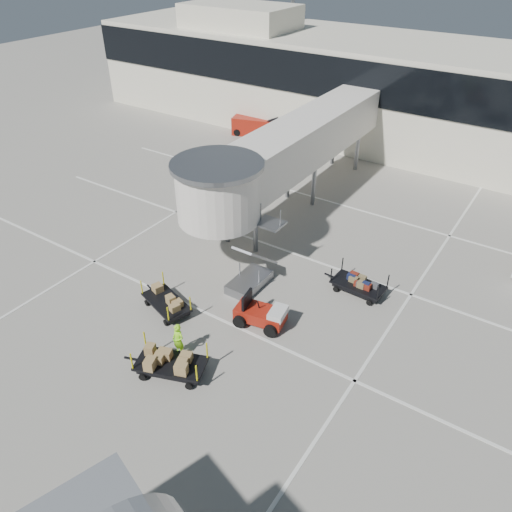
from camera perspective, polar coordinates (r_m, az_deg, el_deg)
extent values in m
plane|color=#9B958B|center=(22.80, -5.02, -10.95)|extent=(140.00, 140.00, 0.00)
cube|color=silver|center=(23.93, -2.06, -8.15)|extent=(40.00, 0.15, 0.02)
cube|color=silver|center=(28.68, 6.06, -0.30)|extent=(40.00, 0.15, 0.02)
cube|color=silver|center=(34.21, 11.69, 5.19)|extent=(40.00, 0.15, 0.02)
cube|color=silver|center=(27.85, 17.96, -3.17)|extent=(0.15, 30.00, 0.02)
cube|color=silver|center=(34.31, -7.99, 5.68)|extent=(0.15, 30.00, 0.02)
cube|color=beige|center=(45.25, 19.75, 16.55)|extent=(64.00, 12.00, 8.00)
cube|color=black|center=(39.09, 17.65, 17.50)|extent=(64.00, 0.12, 3.20)
cube|color=beige|center=(49.91, -1.83, 25.73)|extent=(10.00, 6.00, 2.00)
cylinder|color=gray|center=(54.08, 4.15, 24.69)|extent=(0.36, 0.36, 15.00)
cube|color=silver|center=(33.11, 5.37, 12.96)|extent=(3.00, 18.00, 2.80)
cylinder|color=silver|center=(26.17, -4.34, 7.15)|extent=(4.40, 4.40, 3.00)
cylinder|color=gray|center=(25.50, -4.50, 10.36)|extent=(4.80, 4.80, 0.25)
cylinder|color=gray|center=(29.45, -3.30, 4.13)|extent=(0.28, 0.28, 2.90)
cylinder|color=gray|center=(28.45, -0.05, 3.04)|extent=(0.28, 0.28, 2.90)
cylinder|color=gray|center=(34.66, 3.66, 8.91)|extent=(0.28, 0.28, 2.90)
cylinder|color=gray|center=(33.81, 6.61, 8.08)|extent=(0.28, 0.28, 2.90)
cylinder|color=gray|center=(40.41, 8.84, 12.30)|extent=(0.28, 0.28, 2.90)
cylinder|color=gray|center=(39.68, 11.47, 11.62)|extent=(0.28, 0.28, 2.90)
cube|color=gray|center=(26.30, -0.78, -2.99)|extent=(1.40, 2.60, 0.50)
cube|color=gray|center=(25.93, -0.05, 0.06)|extent=(1.20, 2.60, 2.06)
cube|color=gray|center=(26.27, 1.64, 3.74)|extent=(1.40, 1.20, 0.12)
cube|color=maroon|center=(23.81, 0.50, -6.68)|extent=(2.53, 1.52, 0.59)
cube|color=silver|center=(23.30, 2.52, -6.51)|extent=(0.87, 1.19, 0.35)
cube|color=black|center=(23.65, -1.04, -5.14)|extent=(0.28, 1.00, 0.89)
cylinder|color=black|center=(23.77, -1.90, -7.51)|extent=(0.67, 0.35, 0.63)
cylinder|color=black|center=(24.66, -0.60, -5.71)|extent=(0.67, 0.35, 0.63)
cylinder|color=black|center=(23.29, 1.66, -8.56)|extent=(0.67, 0.35, 0.63)
cylinder|color=black|center=(24.19, 2.84, -6.67)|extent=(0.67, 0.35, 0.63)
cube|color=black|center=(26.25, 11.63, -3.22)|extent=(2.75, 1.47, 0.11)
cube|color=black|center=(26.35, 11.59, -3.50)|extent=(2.48, 1.25, 0.22)
cube|color=black|center=(26.87, 8.43, -2.22)|extent=(0.63, 0.10, 0.07)
cylinder|color=black|center=(26.30, 9.12, -3.75)|extent=(0.31, 0.14, 0.31)
cylinder|color=black|center=(27.20, 10.34, -2.48)|extent=(0.31, 0.14, 0.31)
cylinder|color=black|center=(25.74, 12.82, -5.22)|extent=(0.31, 0.14, 0.31)
cylinder|color=black|center=(26.65, 13.93, -3.87)|extent=(0.31, 0.14, 0.31)
cylinder|color=black|center=(25.98, 8.59, -2.18)|extent=(0.06, 0.06, 0.81)
cylinder|color=black|center=(26.89, 9.84, -0.94)|extent=(0.06, 0.06, 0.81)
cylinder|color=black|center=(25.19, 13.75, -4.18)|extent=(0.06, 0.06, 0.81)
cylinder|color=black|center=(26.12, 14.85, -2.83)|extent=(0.06, 0.06, 0.81)
cube|color=#141C3F|center=(25.71, 12.92, -3.75)|extent=(0.46, 0.28, 0.29)
cube|color=maroon|center=(26.17, 10.59, -2.74)|extent=(0.35, 0.24, 0.23)
cube|color=#141C3F|center=(26.59, 11.00, -2.06)|extent=(0.47, 0.26, 0.30)
cube|color=#414245|center=(26.20, 11.34, -2.69)|extent=(0.36, 0.26, 0.32)
cube|color=#414245|center=(25.83, 11.45, -3.29)|extent=(0.37, 0.28, 0.32)
cube|color=maroon|center=(26.40, 9.90, -2.25)|extent=(0.45, 0.26, 0.27)
cube|color=maroon|center=(25.87, 11.24, -3.13)|extent=(0.40, 0.32, 0.37)
cube|color=maroon|center=(26.37, 11.44, -2.34)|extent=(0.37, 0.25, 0.39)
cube|color=#414245|center=(26.20, 10.51, -2.67)|extent=(0.33, 0.25, 0.24)
cube|color=#141C3F|center=(26.15, 13.58, -3.01)|extent=(0.37, 0.35, 0.38)
cube|color=#414245|center=(25.88, 10.89, -3.04)|extent=(0.46, 0.29, 0.39)
cube|color=black|center=(21.80, -9.71, -12.03)|extent=(3.27, 2.39, 0.12)
cube|color=black|center=(21.92, -9.67, -12.35)|extent=(2.91, 2.08, 0.25)
cube|color=black|center=(22.55, -14.03, -11.32)|extent=(0.67, 0.31, 0.08)
cylinder|color=black|center=(22.01, -12.82, -13.33)|extent=(0.36, 0.24, 0.33)
cylinder|color=black|center=(22.82, -11.44, -11.01)|extent=(0.36, 0.24, 0.33)
cylinder|color=black|center=(21.35, -7.65, -14.50)|extent=(0.36, 0.24, 0.33)
cylinder|color=black|center=(22.18, -6.46, -12.05)|extent=(0.36, 0.24, 0.33)
cylinder|color=#D9CE0B|center=(21.58, -14.03, -11.62)|extent=(0.07, 0.07, 0.88)
cylinder|color=#D9CE0B|center=(22.40, -12.57, -9.33)|extent=(0.07, 0.07, 0.88)
cylinder|color=#D9CE0B|center=(20.64, -6.81, -13.21)|extent=(0.07, 0.07, 0.88)
cylinder|color=#D9CE0B|center=(21.50, -5.62, -10.73)|extent=(0.07, 0.07, 0.88)
cube|color=olive|center=(21.94, -12.05, -10.79)|extent=(0.61, 0.57, 0.52)
cube|color=olive|center=(21.69, -10.17, -11.23)|extent=(0.58, 0.54, 0.49)
cube|color=olive|center=(21.92, -11.25, -10.96)|extent=(0.50, 0.47, 0.40)
cube|color=olive|center=(21.39, -9.95, -12.01)|extent=(0.65, 0.62, 0.49)
cube|color=olive|center=(21.62, -10.36, -11.61)|extent=(0.57, 0.53, 0.40)
cube|color=olive|center=(21.58, -7.32, -11.11)|extent=(0.57, 0.50, 0.54)
cube|color=olive|center=(21.16, -8.75, -12.42)|extent=(0.60, 0.50, 0.52)
cube|color=black|center=(24.99, -10.21, -5.19)|extent=(3.00, 2.13, 0.11)
cube|color=black|center=(25.09, -10.18, -5.48)|extent=(2.68, 1.85, 0.23)
cube|color=black|center=(26.28, -11.99, -3.59)|extent=(0.62, 0.26, 0.07)
cylinder|color=black|center=(25.69, -12.37, -5.24)|extent=(0.33, 0.22, 0.31)
cylinder|color=black|center=(26.08, -10.01, -4.23)|extent=(0.33, 0.22, 0.31)
cylinder|color=black|center=(24.34, -10.27, -7.49)|extent=(0.33, 0.22, 0.31)
cylinder|color=black|center=(24.76, -7.81, -6.38)|extent=(0.33, 0.22, 0.31)
cylinder|color=#D9CE0B|center=(25.49, -12.94, -3.52)|extent=(0.06, 0.06, 0.81)
cylinder|color=#D9CE0B|center=(25.89, -10.56, -2.54)|extent=(0.06, 0.06, 0.81)
cylinder|color=#D9CE0B|center=(23.62, -10.02, -6.57)|extent=(0.06, 0.06, 0.81)
cylinder|color=#D9CE0B|center=(24.05, -7.51, -5.44)|extent=(0.06, 0.06, 0.81)
cube|color=olive|center=(24.27, -10.08, -5.85)|extent=(0.60, 0.56, 0.35)
cube|color=olive|center=(25.11, -10.71, -4.41)|extent=(0.59, 0.47, 0.32)
cube|color=olive|center=(24.82, -9.75, -4.67)|extent=(0.52, 0.46, 0.42)
cube|color=olive|center=(25.03, -9.56, -4.25)|extent=(0.62, 0.54, 0.44)
imported|color=#87E818|center=(22.35, -8.87, -9.47)|extent=(0.62, 0.43, 1.65)
cube|color=maroon|center=(46.25, -0.06, 14.61)|extent=(4.31, 2.72, 1.58)
cube|color=black|center=(45.44, 2.17, 15.56)|extent=(1.37, 1.69, 0.56)
cylinder|color=black|center=(46.20, -2.15, 13.94)|extent=(0.68, 0.43, 0.63)
cylinder|color=black|center=(47.51, -1.53, 14.52)|extent=(0.68, 0.43, 0.63)
cylinder|color=black|center=(45.34, 1.47, 13.56)|extent=(0.68, 0.43, 0.63)
cylinder|color=black|center=(46.67, 2.00, 14.15)|extent=(0.68, 0.43, 0.63)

